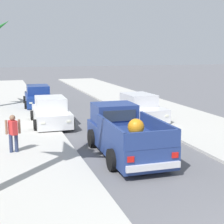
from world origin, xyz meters
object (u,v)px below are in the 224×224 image
object	(u,v)px
car_left_near	(139,108)
car_left_mid	(38,97)
pickup_truck	(124,135)
pedestrian	(13,132)
car_right_near	(51,112)

from	to	relation	value
car_left_near	car_left_mid	distance (m)	8.41
pickup_truck	car_left_mid	world-z (taller)	pickup_truck
car_left_near	pedestrian	bearing A→B (deg)	-147.22
car_left_mid	pickup_truck	bearing A→B (deg)	-80.95
car_right_near	car_left_mid	size ratio (longest dim) A/B	1.00
pickup_truck	car_left_mid	size ratio (longest dim) A/B	1.22
car_left_near	pedestrian	xyz separation A→B (m)	(-7.18, -4.62, 0.20)
pickup_truck	car_right_near	world-z (taller)	pickup_truck
car_left_near	pedestrian	world-z (taller)	pedestrian
pickup_truck	pedestrian	xyz separation A→B (m)	(-4.12, 1.22, 0.13)
car_left_mid	car_right_near	bearing A→B (deg)	-89.99
car_left_mid	pedestrian	xyz separation A→B (m)	(-2.12, -11.34, 0.20)
pickup_truck	car_left_near	xyz separation A→B (m)	(3.06, 5.85, -0.07)
pedestrian	car_left_mid	bearing A→B (deg)	79.41
car_right_near	pedestrian	xyz separation A→B (m)	(-2.12, -4.83, 0.20)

